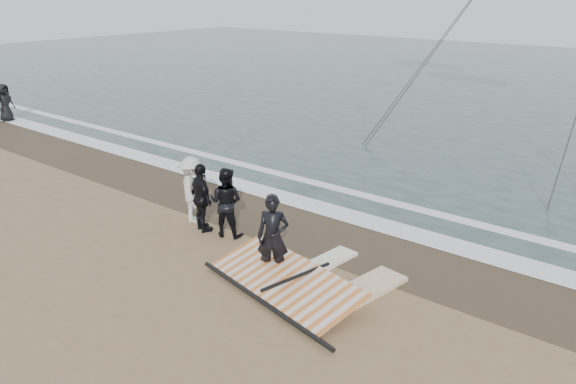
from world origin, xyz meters
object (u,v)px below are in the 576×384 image
Objects in this scene: man_main at (273,237)px; board_white at (355,294)px; sail_rig at (287,280)px; board_cream at (320,265)px.

man_main reaches higher than board_white.
sail_rig is at bearing -48.97° from man_main.
man_main is 0.72× the size of board_white.
board_white reaches higher than board_cream.
man_main is 0.47× the size of sail_rig.
board_white is at bearing -19.03° from board_cream.
board_white is 1.27× the size of board_cream.
board_cream is (0.56, 1.05, -0.94)m from man_main.
board_white is 0.64× the size of sail_rig.
board_cream is at bearing 32.37° from man_main.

